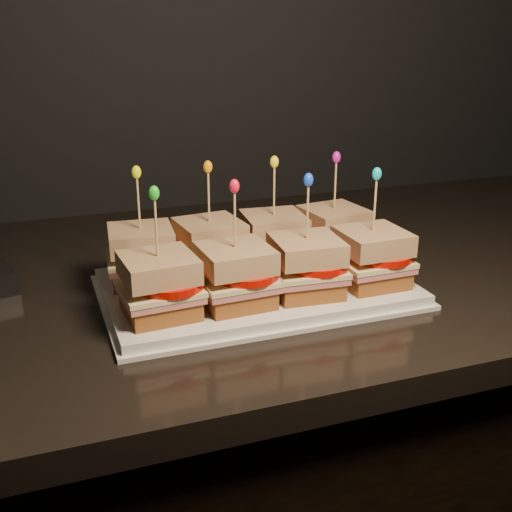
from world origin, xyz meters
name	(u,v)px	position (x,y,z in m)	size (l,w,h in m)	color
granite_slab	(123,293)	(-0.56, 1.64, 0.85)	(2.43, 0.73, 0.04)	black
platter	(256,288)	(-0.40, 1.53, 0.87)	(0.40, 0.25, 0.02)	white
platter_rim	(256,292)	(-0.40, 1.53, 0.87)	(0.41, 0.26, 0.01)	white
sandwich_0_bread_bot	(143,273)	(-0.54, 1.59, 0.90)	(0.08, 0.08, 0.02)	#572F13
sandwich_0_ham	(142,262)	(-0.54, 1.59, 0.91)	(0.09, 0.09, 0.01)	#C36465
sandwich_0_cheese	(142,257)	(-0.54, 1.59, 0.92)	(0.09, 0.09, 0.01)	beige
sandwich_0_tomato	(151,252)	(-0.53, 1.58, 0.92)	(0.08, 0.08, 0.01)	#C20E03
sandwich_0_bread_top	(141,239)	(-0.54, 1.59, 0.94)	(0.08, 0.08, 0.03)	brown
sandwich_0_pick	(139,206)	(-0.54, 1.59, 0.99)	(0.00, 0.00, 0.09)	tan
sandwich_0_frill	(136,172)	(-0.54, 1.59, 1.03)	(0.01, 0.01, 0.02)	yellow
sandwich_1_bread_bot	(210,264)	(-0.45, 1.59, 0.90)	(0.08, 0.08, 0.02)	#572F13
sandwich_1_ham	(210,254)	(-0.45, 1.59, 0.91)	(0.09, 0.09, 0.01)	#C36465
sandwich_1_cheese	(210,249)	(-0.45, 1.59, 0.92)	(0.09, 0.09, 0.01)	beige
sandwich_1_tomato	(220,244)	(-0.44, 1.58, 0.92)	(0.08, 0.08, 0.01)	#C20E03
sandwich_1_bread_top	(210,231)	(-0.45, 1.59, 0.94)	(0.08, 0.08, 0.03)	brown
sandwich_1_pick	(209,200)	(-0.45, 1.59, 0.99)	(0.00, 0.00, 0.09)	tan
sandwich_1_frill	(208,167)	(-0.45, 1.59, 1.03)	(0.01, 0.01, 0.02)	orange
sandwich_2_bread_bot	(273,256)	(-0.35, 1.59, 0.90)	(0.08, 0.08, 0.02)	#572F13
sandwich_2_ham	(274,246)	(-0.35, 1.59, 0.91)	(0.09, 0.09, 0.01)	#C36465
sandwich_2_cheese	(274,242)	(-0.35, 1.59, 0.92)	(0.09, 0.09, 0.01)	beige
sandwich_2_tomato	(283,237)	(-0.34, 1.58, 0.92)	(0.08, 0.08, 0.01)	#C20E03
sandwich_2_bread_top	(274,224)	(-0.35, 1.59, 0.94)	(0.08, 0.08, 0.03)	brown
sandwich_2_pick	(274,194)	(-0.35, 1.59, 0.99)	(0.00, 0.00, 0.09)	tan
sandwich_2_frill	(274,162)	(-0.35, 1.59, 1.03)	(0.01, 0.01, 0.02)	yellow
sandwich_3_bread_bot	(333,249)	(-0.26, 1.59, 0.90)	(0.08, 0.08, 0.02)	#572F13
sandwich_3_ham	(333,239)	(-0.26, 1.59, 0.91)	(0.09, 0.09, 0.01)	#C36465
sandwich_3_cheese	(333,235)	(-0.26, 1.59, 0.92)	(0.09, 0.09, 0.01)	beige
sandwich_3_tomato	(343,230)	(-0.25, 1.58, 0.92)	(0.08, 0.08, 0.01)	#C20E03
sandwich_3_bread_top	(334,218)	(-0.26, 1.59, 0.94)	(0.08, 0.08, 0.03)	brown
sandwich_3_pick	(335,188)	(-0.26, 1.59, 0.99)	(0.00, 0.00, 0.09)	tan
sandwich_3_frill	(337,157)	(-0.26, 1.59, 1.03)	(0.01, 0.01, 0.02)	#BF158A
sandwich_4_bread_bot	(160,305)	(-0.54, 1.48, 0.90)	(0.08, 0.08, 0.02)	#572F13
sandwich_4_ham	(160,294)	(-0.54, 1.48, 0.91)	(0.09, 0.09, 0.01)	#C36465
sandwich_4_cheese	(159,288)	(-0.54, 1.48, 0.92)	(0.09, 0.09, 0.01)	beige
sandwich_4_tomato	(170,283)	(-0.53, 1.47, 0.92)	(0.08, 0.08, 0.01)	#C20E03
sandwich_4_bread_top	(158,267)	(-0.54, 1.48, 0.94)	(0.08, 0.08, 0.03)	brown
sandwich_4_pick	(156,231)	(-0.54, 1.48, 0.99)	(0.00, 0.00, 0.09)	tan
sandwich_4_frill	(154,193)	(-0.54, 1.48, 1.03)	(0.01, 0.01, 0.02)	green
sandwich_5_bread_bot	(236,295)	(-0.45, 1.48, 0.90)	(0.08, 0.08, 0.02)	#572F13
sandwich_5_ham	(236,283)	(-0.45, 1.48, 0.91)	(0.09, 0.09, 0.01)	#C36465
sandwich_5_cheese	(235,278)	(-0.45, 1.48, 0.92)	(0.09, 0.09, 0.01)	beige
sandwich_5_tomato	(246,273)	(-0.44, 1.47, 0.92)	(0.08, 0.08, 0.01)	#C20E03
sandwich_5_bread_top	(235,258)	(-0.45, 1.48, 0.94)	(0.08, 0.08, 0.03)	brown
sandwich_5_pick	(235,223)	(-0.45, 1.48, 0.99)	(0.00, 0.00, 0.09)	tan
sandwich_5_frill	(234,186)	(-0.45, 1.48, 1.03)	(0.01, 0.01, 0.02)	red
sandwich_6_bread_bot	(305,285)	(-0.35, 1.48, 0.90)	(0.08, 0.08, 0.02)	#572F13
sandwich_6_ham	(306,274)	(-0.35, 1.48, 0.91)	(0.09, 0.09, 0.01)	#C36465
sandwich_6_cheese	(306,269)	(-0.35, 1.48, 0.92)	(0.09, 0.09, 0.01)	beige
sandwich_6_tomato	(317,263)	(-0.34, 1.47, 0.92)	(0.08, 0.08, 0.01)	#C20E03
sandwich_6_bread_top	(306,249)	(-0.35, 1.48, 0.94)	(0.08, 0.08, 0.03)	brown
sandwich_6_pick	(307,215)	(-0.35, 1.48, 0.99)	(0.00, 0.00, 0.09)	tan
sandwich_6_frill	(308,180)	(-0.35, 1.48, 1.03)	(0.01, 0.01, 0.02)	blue
sandwich_7_bread_bot	(370,275)	(-0.26, 1.48, 0.90)	(0.08, 0.08, 0.02)	#572F13
sandwich_7_ham	(371,265)	(-0.26, 1.48, 0.91)	(0.09, 0.09, 0.01)	#C36465
sandwich_7_cheese	(371,260)	(-0.26, 1.48, 0.92)	(0.09, 0.09, 0.01)	beige
sandwich_7_tomato	(382,255)	(-0.25, 1.47, 0.92)	(0.08, 0.08, 0.01)	#C20E03
sandwich_7_bread_top	(373,241)	(-0.26, 1.48, 0.94)	(0.08, 0.08, 0.03)	brown
sandwich_7_pick	(375,208)	(-0.26, 1.48, 0.99)	(0.00, 0.00, 0.09)	tan
sandwich_7_frill	(377,174)	(-0.26, 1.48, 1.03)	(0.01, 0.01, 0.02)	#11B0BD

